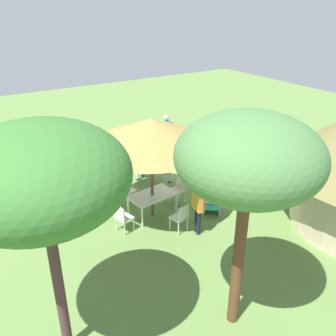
# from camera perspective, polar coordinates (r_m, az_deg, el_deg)

# --- Properties ---
(ground_plane) EXTENTS (36.00, 36.00, 0.00)m
(ground_plane) POSITION_cam_1_polar(r_m,az_deg,el_deg) (13.60, 1.12, -2.46)
(ground_plane) COLOR #5C7E3D
(shade_umbrella) EXTENTS (3.96, 3.96, 3.22)m
(shade_umbrella) POSITION_cam_1_polar(r_m,az_deg,el_deg) (10.49, -2.72, 5.74)
(shade_umbrella) COLOR brown
(shade_umbrella) RESTS_ON ground_plane
(patio_dining_table) EXTENTS (1.54, 1.04, 0.74)m
(patio_dining_table) POSITION_cam_1_polar(r_m,az_deg,el_deg) (11.39, -2.50, -4.58)
(patio_dining_table) COLOR silver
(patio_dining_table) RESTS_ON ground_plane
(patio_chair_near_hut) EXTENTS (0.52, 0.54, 0.90)m
(patio_chair_near_hut) POSITION_cam_1_polar(r_m,az_deg,el_deg) (10.73, -7.25, -7.66)
(patio_chair_near_hut) COLOR silver
(patio_chair_near_hut) RESTS_ON ground_plane
(patio_chair_west_end) EXTENTS (0.51, 0.50, 0.90)m
(patio_chair_west_end) POSITION_cam_1_polar(r_m,az_deg,el_deg) (10.67, 2.05, -7.64)
(patio_chair_west_end) COLOR silver
(patio_chair_west_end) RESTS_ON ground_plane
(patio_chair_east_end) EXTENTS (0.51, 0.53, 0.90)m
(patio_chair_east_end) POSITION_cam_1_polar(r_m,az_deg,el_deg) (12.24, 1.79, -3.03)
(patio_chair_east_end) COLOR silver
(patio_chair_east_end) RESTS_ON ground_plane
(patio_chair_near_lawn) EXTENTS (0.53, 0.52, 0.90)m
(patio_chair_near_lawn) POSITION_cam_1_polar(r_m,az_deg,el_deg) (12.28, -6.65, -3.12)
(patio_chair_near_lawn) COLOR white
(patio_chair_near_lawn) RESTS_ON ground_plane
(guest_beside_umbrella) EXTENTS (0.26, 0.57, 1.61)m
(guest_beside_umbrella) POSITION_cam_1_polar(r_m,az_deg,el_deg) (10.40, 4.80, -5.77)
(guest_beside_umbrella) COLOR black
(guest_beside_umbrella) RESTS_ON ground_plane
(standing_watcher) EXTENTS (0.57, 0.39, 1.74)m
(standing_watcher) POSITION_cam_1_polar(r_m,az_deg,el_deg) (16.05, -0.29, 6.03)
(standing_watcher) COLOR black
(standing_watcher) RESTS_ON ground_plane
(striped_lounge_chair) EXTENTS (0.89, 0.95, 0.66)m
(striped_lounge_chair) POSITION_cam_1_polar(r_m,az_deg,el_deg) (11.92, 6.83, -5.51)
(striped_lounge_chair) COLOR #2A9E73
(striped_lounge_chair) RESTS_ON ground_plane
(zebra_nearest_camera) EXTENTS (2.04, 1.20, 1.48)m
(zebra_nearest_camera) POSITION_cam_1_polar(r_m,az_deg,el_deg) (14.92, 9.39, 3.77)
(zebra_nearest_camera) COLOR silver
(zebra_nearest_camera) RESTS_ON ground_plane
(zebra_by_umbrella) EXTENTS (1.42, 1.99, 1.48)m
(zebra_by_umbrella) POSITION_cam_1_polar(r_m,az_deg,el_deg) (13.35, -2.14, 1.51)
(zebra_by_umbrella) COLOR silver
(zebra_by_umbrella) RESTS_ON ground_plane
(zebra_toward_hut) EXTENTS (2.12, 0.94, 1.56)m
(zebra_toward_hut) POSITION_cam_1_polar(r_m,az_deg,el_deg) (13.83, -14.49, 1.82)
(zebra_toward_hut) COLOR silver
(zebra_toward_hut) RESTS_ON ground_plane
(acacia_tree_left_background) EXTENTS (2.62, 2.62, 4.62)m
(acacia_tree_left_background) POSITION_cam_1_polar(r_m,az_deg,el_deg) (6.38, 12.64, 1.47)
(acacia_tree_left_background) COLOR brown
(acacia_tree_left_background) RESTS_ON ground_plane
(acacia_tree_far_lawn) EXTENTS (2.88, 2.88, 4.67)m
(acacia_tree_far_lawn) POSITION_cam_1_polar(r_m,az_deg,el_deg) (5.94, -19.51, -1.37)
(acacia_tree_far_lawn) COLOR #4A2D32
(acacia_tree_far_lawn) RESTS_ON ground_plane
(brick_patio_kerb) EXTENTS (2.69, 1.50, 0.08)m
(brick_patio_kerb) POSITION_cam_1_polar(r_m,az_deg,el_deg) (15.69, -16.92, 0.47)
(brick_patio_kerb) COLOR #A05A53
(brick_patio_kerb) RESTS_ON ground_plane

